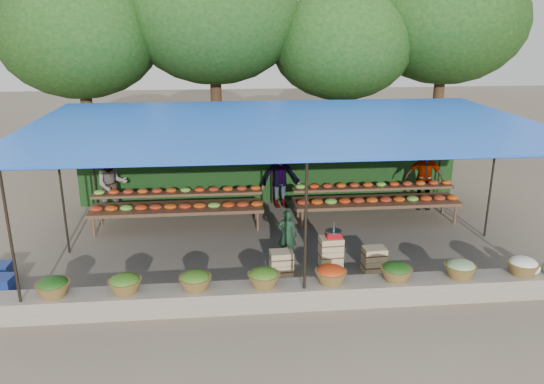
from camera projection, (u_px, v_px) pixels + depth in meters
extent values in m
plane|color=#695D4D|center=(284.00, 244.00, 12.17)|extent=(60.00, 60.00, 0.00)
cube|color=#726B5B|center=(303.00, 294.00, 9.51)|extent=(10.60, 0.55, 0.40)
cylinder|color=black|center=(12.00, 247.00, 8.55)|extent=(0.05, 0.05, 2.80)
cylinder|color=black|center=(305.00, 235.00, 9.00)|extent=(0.05, 0.05, 2.80)
cylinder|color=black|center=(62.00, 192.00, 11.30)|extent=(0.05, 0.05, 2.80)
cylinder|color=black|center=(492.00, 180.00, 12.19)|extent=(0.05, 0.05, 2.80)
cylinder|color=black|center=(92.00, 159.00, 14.05)|extent=(0.05, 0.05, 2.80)
cylinder|color=black|center=(272.00, 155.00, 14.50)|extent=(0.05, 0.05, 2.80)
cylinder|color=black|center=(441.00, 151.00, 14.94)|extent=(0.05, 0.05, 2.80)
cube|color=blue|center=(285.00, 123.00, 11.32)|extent=(10.80, 6.60, 0.04)
cube|color=blue|center=(299.00, 153.00, 9.48)|extent=(10.80, 2.19, 0.26)
cube|color=blue|center=(276.00, 116.00, 13.27)|extent=(10.80, 2.19, 0.26)
cylinder|color=#939398|center=(278.00, 145.00, 12.88)|extent=(9.60, 0.01, 0.01)
ellipsoid|color=yellow|center=(90.00, 160.00, 12.55)|extent=(0.23, 0.17, 0.30)
ellipsoid|color=yellow|center=(109.00, 160.00, 12.59)|extent=(0.23, 0.17, 0.30)
ellipsoid|color=yellow|center=(128.00, 159.00, 12.64)|extent=(0.23, 0.17, 0.30)
ellipsoid|color=yellow|center=(147.00, 159.00, 12.68)|extent=(0.23, 0.17, 0.30)
ellipsoid|color=yellow|center=(167.00, 158.00, 12.72)|extent=(0.23, 0.17, 0.30)
ellipsoid|color=yellow|center=(185.00, 158.00, 12.76)|extent=(0.23, 0.17, 0.30)
ellipsoid|color=yellow|center=(204.00, 157.00, 12.80)|extent=(0.23, 0.17, 0.30)
ellipsoid|color=yellow|center=(223.00, 157.00, 12.84)|extent=(0.23, 0.17, 0.30)
ellipsoid|color=yellow|center=(241.00, 157.00, 12.89)|extent=(0.23, 0.17, 0.30)
ellipsoid|color=yellow|center=(260.00, 156.00, 12.93)|extent=(0.23, 0.17, 0.30)
ellipsoid|color=yellow|center=(278.00, 156.00, 12.97)|extent=(0.23, 0.17, 0.30)
ellipsoid|color=yellow|center=(296.00, 155.00, 13.01)|extent=(0.23, 0.17, 0.30)
ellipsoid|color=yellow|center=(314.00, 155.00, 13.05)|extent=(0.23, 0.17, 0.30)
ellipsoid|color=yellow|center=(332.00, 154.00, 13.10)|extent=(0.23, 0.17, 0.30)
ellipsoid|color=yellow|center=(350.00, 154.00, 13.14)|extent=(0.23, 0.17, 0.30)
ellipsoid|color=yellow|center=(368.00, 154.00, 13.18)|extent=(0.23, 0.17, 0.30)
ellipsoid|color=yellow|center=(386.00, 153.00, 13.22)|extent=(0.23, 0.17, 0.30)
ellipsoid|color=yellow|center=(403.00, 153.00, 13.26)|extent=(0.23, 0.17, 0.30)
ellipsoid|color=yellow|center=(420.00, 152.00, 13.30)|extent=(0.23, 0.17, 0.30)
ellipsoid|color=yellow|center=(438.00, 152.00, 13.35)|extent=(0.23, 0.17, 0.30)
ellipsoid|color=yellow|center=(455.00, 152.00, 13.39)|extent=(0.23, 0.17, 0.30)
ellipsoid|color=#1F4D14|center=(53.00, 284.00, 8.98)|extent=(0.52, 0.52, 0.23)
ellipsoid|color=#3F6E1D|center=(125.00, 281.00, 9.09)|extent=(0.52, 0.52, 0.23)
ellipsoid|color=#3F6E1D|center=(195.00, 278.00, 9.20)|extent=(0.52, 0.52, 0.23)
ellipsoid|color=#3F6E1D|center=(264.00, 275.00, 9.31)|extent=(0.52, 0.52, 0.23)
ellipsoid|color=red|center=(331.00, 272.00, 9.42)|extent=(0.52, 0.52, 0.23)
ellipsoid|color=#1F4D14|center=(397.00, 269.00, 9.54)|extent=(0.52, 0.52, 0.23)
ellipsoid|color=#80A265|center=(461.00, 266.00, 9.65)|extent=(0.52, 0.52, 0.23)
ellipsoid|color=white|center=(523.00, 263.00, 9.76)|extent=(0.52, 0.52, 0.23)
cube|color=#1E4016|center=(271.00, 158.00, 14.78)|extent=(10.60, 0.06, 2.50)
cylinder|color=#342213|center=(88.00, 119.00, 16.56)|extent=(0.36, 0.36, 3.97)
ellipsoid|color=#0F3710|center=(79.00, 36.00, 15.80)|extent=(4.77, 4.77, 3.69)
cylinder|color=#342213|center=(216.00, 107.00, 17.23)|extent=(0.36, 0.36, 4.48)
ellipsoid|color=#0F3710|center=(214.00, 16.00, 16.37)|extent=(5.39, 5.39, 4.17)
cylinder|color=#342213|center=(339.00, 118.00, 17.43)|extent=(0.36, 0.36, 3.71)
ellipsoid|color=#0F3710|center=(342.00, 45.00, 16.72)|extent=(4.47, 4.47, 3.45)
cylinder|color=#342213|center=(438.00, 105.00, 18.04)|extent=(0.36, 0.36, 4.35)
ellipsoid|color=#0F3710|center=(445.00, 21.00, 17.21)|extent=(5.24, 5.24, 4.05)
cube|color=#503320|center=(177.00, 208.00, 13.02)|extent=(4.20, 0.95, 0.08)
cube|color=#503320|center=(178.00, 194.00, 13.22)|extent=(4.20, 0.35, 0.06)
cylinder|color=#503320|center=(94.00, 226.00, 12.54)|extent=(0.06, 0.06, 0.50)
cylinder|color=#503320|center=(258.00, 221.00, 12.90)|extent=(0.06, 0.06, 0.50)
cylinder|color=#503320|center=(101.00, 215.00, 13.30)|extent=(0.06, 0.06, 0.50)
cylinder|color=#503320|center=(255.00, 210.00, 13.66)|extent=(0.06, 0.06, 0.50)
ellipsoid|color=#A83118|center=(97.00, 209.00, 12.67)|extent=(0.31, 0.26, 0.13)
ellipsoid|color=#75B638|center=(99.00, 192.00, 13.02)|extent=(0.26, 0.22, 0.12)
ellipsoid|color=#CC4712|center=(111.00, 208.00, 12.71)|extent=(0.31, 0.26, 0.13)
ellipsoid|color=red|center=(114.00, 192.00, 13.05)|extent=(0.26, 0.22, 0.12)
ellipsoid|color=#75B638|center=(126.00, 208.00, 12.74)|extent=(0.31, 0.26, 0.13)
ellipsoid|color=#A83118|center=(128.00, 192.00, 13.08)|extent=(0.26, 0.22, 0.12)
ellipsoid|color=red|center=(141.00, 207.00, 12.77)|extent=(0.31, 0.26, 0.13)
ellipsoid|color=#CC4712|center=(143.00, 191.00, 13.11)|extent=(0.26, 0.22, 0.12)
ellipsoid|color=#A83118|center=(156.00, 207.00, 12.80)|extent=(0.31, 0.26, 0.13)
ellipsoid|color=#A83118|center=(157.00, 191.00, 13.15)|extent=(0.26, 0.22, 0.12)
ellipsoid|color=#CC4712|center=(171.00, 206.00, 12.84)|extent=(0.31, 0.26, 0.13)
ellipsoid|color=#CC4712|center=(171.00, 190.00, 13.18)|extent=(0.26, 0.22, 0.12)
ellipsoid|color=#A83118|center=(185.00, 206.00, 12.87)|extent=(0.31, 0.26, 0.13)
ellipsoid|color=#75B638|center=(186.00, 190.00, 13.21)|extent=(0.26, 0.22, 0.12)
ellipsoid|color=#CC4712|center=(200.00, 206.00, 12.90)|extent=(0.31, 0.26, 0.13)
ellipsoid|color=red|center=(200.00, 189.00, 13.24)|extent=(0.26, 0.22, 0.12)
ellipsoid|color=#75B638|center=(214.00, 205.00, 12.93)|extent=(0.31, 0.26, 0.13)
ellipsoid|color=#A83118|center=(214.00, 189.00, 13.28)|extent=(0.26, 0.22, 0.12)
ellipsoid|color=red|center=(228.00, 205.00, 12.96)|extent=(0.31, 0.26, 0.13)
ellipsoid|color=#CC4712|center=(228.00, 189.00, 13.31)|extent=(0.26, 0.22, 0.12)
ellipsoid|color=#A83118|center=(243.00, 204.00, 13.00)|extent=(0.31, 0.26, 0.13)
ellipsoid|color=#A83118|center=(242.00, 188.00, 13.34)|extent=(0.26, 0.22, 0.12)
ellipsoid|color=#CC4712|center=(257.00, 204.00, 13.03)|extent=(0.31, 0.26, 0.13)
ellipsoid|color=#CC4712|center=(256.00, 188.00, 13.37)|extent=(0.26, 0.22, 0.12)
cube|color=#503320|center=(376.00, 202.00, 13.49)|extent=(4.20, 0.95, 0.08)
cube|color=#503320|center=(373.00, 188.00, 13.68)|extent=(4.20, 0.35, 0.06)
cylinder|color=#503320|center=(302.00, 219.00, 13.00)|extent=(0.06, 0.06, 0.50)
cylinder|color=#503320|center=(455.00, 214.00, 13.36)|extent=(0.06, 0.06, 0.50)
cylinder|color=#503320|center=(298.00, 208.00, 13.76)|extent=(0.06, 0.06, 0.50)
cylinder|color=#503320|center=(442.00, 203.00, 14.12)|extent=(0.06, 0.06, 0.50)
ellipsoid|color=#A83118|center=(303.00, 202.00, 13.14)|extent=(0.31, 0.26, 0.13)
ellipsoid|color=#75B638|center=(301.00, 187.00, 13.48)|extent=(0.26, 0.22, 0.12)
ellipsoid|color=#CC4712|center=(317.00, 202.00, 13.17)|extent=(0.31, 0.26, 0.13)
ellipsoid|color=red|center=(314.00, 186.00, 13.51)|extent=(0.26, 0.22, 0.12)
ellipsoid|color=#75B638|center=(331.00, 201.00, 13.20)|extent=(0.31, 0.26, 0.13)
ellipsoid|color=#A83118|center=(328.00, 186.00, 13.55)|extent=(0.26, 0.22, 0.12)
ellipsoid|color=red|center=(345.00, 201.00, 13.23)|extent=(0.31, 0.26, 0.13)
ellipsoid|color=#CC4712|center=(341.00, 185.00, 13.58)|extent=(0.26, 0.22, 0.12)
ellipsoid|color=#A83118|center=(358.00, 200.00, 13.27)|extent=(0.31, 0.26, 0.13)
ellipsoid|color=#A83118|center=(354.00, 185.00, 13.61)|extent=(0.26, 0.22, 0.12)
ellipsoid|color=#CC4712|center=(372.00, 200.00, 13.30)|extent=(0.31, 0.26, 0.13)
ellipsoid|color=#CC4712|center=(368.00, 185.00, 13.64)|extent=(0.26, 0.22, 0.12)
ellipsoid|color=#A83118|center=(386.00, 200.00, 13.33)|extent=(0.31, 0.26, 0.13)
ellipsoid|color=#75B638|center=(381.00, 184.00, 13.68)|extent=(0.26, 0.22, 0.12)
ellipsoid|color=#CC4712|center=(399.00, 199.00, 13.36)|extent=(0.31, 0.26, 0.13)
ellipsoid|color=red|center=(394.00, 184.00, 13.71)|extent=(0.26, 0.22, 0.12)
ellipsoid|color=#75B638|center=(412.00, 199.00, 13.40)|extent=(0.31, 0.26, 0.13)
ellipsoid|color=#A83118|center=(407.00, 183.00, 13.74)|extent=(0.26, 0.22, 0.12)
ellipsoid|color=red|center=(426.00, 198.00, 13.43)|extent=(0.31, 0.26, 0.13)
ellipsoid|color=#CC4712|center=(420.00, 183.00, 13.77)|extent=(0.26, 0.22, 0.12)
ellipsoid|color=#A83118|center=(439.00, 198.00, 13.46)|extent=(0.31, 0.26, 0.13)
ellipsoid|color=#A83118|center=(433.00, 183.00, 13.80)|extent=(0.26, 0.22, 0.12)
ellipsoid|color=#CC4712|center=(452.00, 198.00, 13.49)|extent=(0.31, 0.26, 0.13)
ellipsoid|color=#CC4712|center=(446.00, 182.00, 13.84)|extent=(0.26, 0.22, 0.12)
cube|color=tan|center=(281.00, 269.00, 10.65)|extent=(0.47, 0.37, 0.25)
cube|color=tan|center=(281.00, 257.00, 10.57)|extent=(0.47, 0.37, 0.25)
cube|color=tan|center=(330.00, 267.00, 10.74)|extent=(0.47, 0.37, 0.25)
cube|color=tan|center=(331.00, 255.00, 10.66)|extent=(0.47, 0.37, 0.25)
cube|color=tan|center=(331.00, 243.00, 10.58)|extent=(0.47, 0.37, 0.25)
cube|color=tan|center=(374.00, 265.00, 10.82)|extent=(0.47, 0.37, 0.25)
cube|color=tan|center=(374.00, 253.00, 10.74)|extent=(0.47, 0.37, 0.25)
cube|color=red|center=(334.00, 235.00, 10.53)|extent=(0.30, 0.26, 0.12)
cylinder|color=#939398|center=(334.00, 231.00, 10.50)|extent=(0.32, 0.32, 0.03)
cylinder|color=#939398|center=(334.00, 227.00, 10.48)|extent=(0.03, 0.03, 0.22)
imported|color=#183620|center=(287.00, 235.00, 11.19)|extent=(0.47, 0.37, 1.13)
imported|color=slate|center=(112.00, 184.00, 13.80)|extent=(0.95, 0.83, 1.65)
imported|color=slate|center=(281.00, 176.00, 14.38)|extent=(1.26, 0.91, 1.76)
imported|color=slate|center=(424.00, 178.00, 14.28)|extent=(1.06, 0.58, 1.72)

